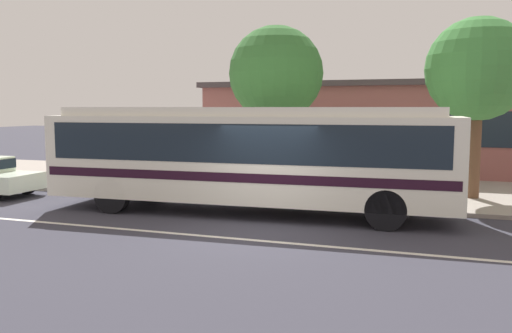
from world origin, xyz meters
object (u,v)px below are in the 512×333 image
Objects in this scene: street_tree_near_stop at (276,74)px; pedestrian_waiting_near_sign at (260,161)px; transit_bus at (248,152)px; street_tree_mid_block at (478,70)px; bus_stop_sign at (406,148)px.

pedestrian_waiting_near_sign is at bearing -112.31° from street_tree_near_stop.
street_tree_near_stop is at bearing 67.69° from pedestrian_waiting_near_sign.
street_tree_near_stop reaches higher than transit_bus.
street_tree_near_stop is at bearing 179.68° from street_tree_mid_block.
pedestrian_waiting_near_sign is 0.30× the size of street_tree_mid_block.
street_tree_mid_block is (6.06, 4.09, 2.38)m from transit_bus.
street_tree_near_stop is at bearing 154.82° from bus_stop_sign.
transit_bus is at bearing -77.08° from pedestrian_waiting_near_sign.
transit_bus is at bearing -146.00° from street_tree_mid_block.
street_tree_near_stop is 6.51m from street_tree_mid_block.
transit_bus reaches higher than bus_stop_sign.
street_tree_near_stop is at bearing 96.24° from transit_bus.
transit_bus is 4.39× the size of bus_stop_sign.
bus_stop_sign reaches higher than pedestrian_waiting_near_sign.
street_tree_mid_block is at bearing 34.00° from transit_bus.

